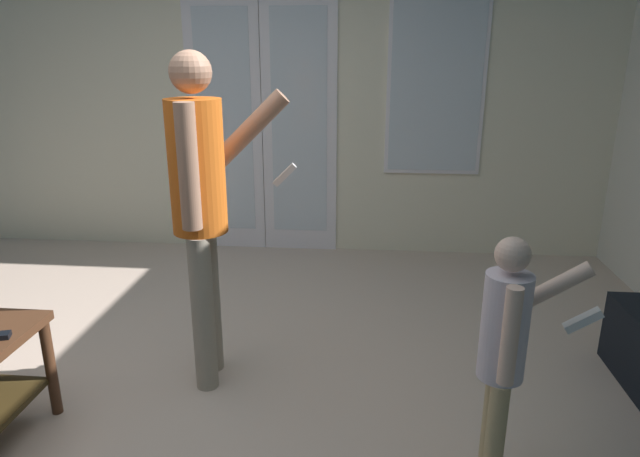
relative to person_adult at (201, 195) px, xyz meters
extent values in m
cube|color=beige|center=(-0.23, -0.33, -1.00)|extent=(5.97, 4.87, 0.02)
cube|color=#EEE5C8|center=(-0.23, 2.08, 0.46)|extent=(5.97, 0.06, 2.89)
cube|color=white|center=(-0.41, 2.04, 0.03)|extent=(0.61, 0.02, 2.10)
cube|color=silver|center=(-0.41, 2.03, 0.08)|extent=(0.45, 0.01, 1.80)
cube|color=white|center=(0.21, 2.04, 0.03)|extent=(0.61, 0.02, 2.10)
cube|color=silver|center=(0.21, 2.03, 0.08)|extent=(0.45, 0.01, 1.80)
cube|color=white|center=(1.29, 2.04, 0.47)|extent=(0.76, 0.02, 1.54)
cube|color=silver|center=(1.29, 2.03, 0.47)|extent=(0.70, 0.01, 1.48)
cylinder|color=#4F2F1C|center=(-0.65, -0.37, -0.75)|extent=(0.05, 0.05, 0.48)
cylinder|color=#A99B88|center=(0.00, -0.09, -0.58)|extent=(0.11, 0.11, 0.81)
cylinder|color=#A99B88|center=(-0.02, 0.09, -0.58)|extent=(0.11, 0.11, 0.81)
cylinder|color=orange|center=(-0.01, 0.00, 0.13)|extent=(0.26, 0.26, 0.63)
sphere|color=tan|center=(-0.01, 0.00, 0.56)|extent=(0.19, 0.19, 0.19)
cylinder|color=tan|center=(0.01, -0.18, 0.17)|extent=(0.09, 0.09, 0.56)
cylinder|color=tan|center=(0.17, 0.20, 0.25)|extent=(0.47, 0.14, 0.46)
cube|color=white|center=(0.37, 0.22, 0.06)|extent=(0.12, 0.05, 0.12)
cylinder|color=tan|center=(1.28, -0.74, -0.73)|extent=(0.07, 0.07, 0.51)
cylinder|color=tan|center=(1.29, -0.63, -0.73)|extent=(0.07, 0.07, 0.51)
cylinder|color=silver|center=(1.29, -0.69, -0.28)|extent=(0.17, 0.17, 0.40)
sphere|color=beige|center=(1.29, -0.69, 0.00)|extent=(0.12, 0.12, 0.12)
cylinder|color=beige|center=(1.28, -0.80, -0.25)|extent=(0.06, 0.06, 0.35)
cylinder|color=beige|center=(1.44, -0.59, -0.18)|extent=(0.33, 0.08, 0.25)
cube|color=white|center=(1.59, -0.60, -0.28)|extent=(0.13, 0.05, 0.11)
camera|label=1|loc=(0.80, -2.51, 0.65)|focal=31.35mm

